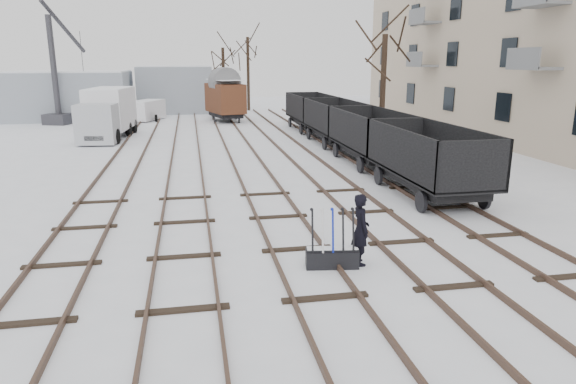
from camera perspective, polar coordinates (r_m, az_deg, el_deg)
name	(u,v)px	position (r m, az deg, el deg)	size (l,w,h in m)	color
ground	(297,250)	(13.99, 0.99, -6.46)	(120.00, 120.00, 0.00)	white
tracks	(244,157)	(27.05, -4.91, 3.90)	(13.90, 52.00, 0.16)	black
shed_left	(70,95)	(49.96, -23.02, 9.92)	(10.00, 8.00, 4.10)	#9AA3AD
shed_right	(175,89)	(52.88, -12.41, 11.12)	(7.00, 6.00, 4.50)	#9AA3AD
ground_frame	(332,256)	(12.82, 4.93, -7.14)	(1.35, 0.60, 1.49)	black
worker	(361,229)	(12.91, 8.08, -4.13)	(0.66, 0.44, 1.82)	black
freight_wagon_a	(428,170)	(19.96, 15.26, 2.36)	(2.54, 6.35, 2.59)	black
freight_wagon_b	(370,144)	(25.77, 9.10, 5.32)	(2.54, 6.35, 2.59)	black
freight_wagon_c	(335,128)	(31.80, 5.21, 7.14)	(2.54, 6.35, 2.59)	black
freight_wagon_d	(311,117)	(37.95, 2.55, 8.36)	(2.54, 6.35, 2.59)	black
box_van_wagon	(225,97)	(43.74, -7.01, 10.41)	(3.45, 4.97, 3.45)	black
lorry	(108,113)	(35.70, -19.40, 8.27)	(2.87, 7.31, 3.24)	black
panel_van	(147,110)	(45.88, -15.39, 8.78)	(3.04, 4.19, 1.70)	silver
crane	(57,93)	(45.61, -24.27, 10.04)	(2.45, 5.66, 9.50)	#333238
tree_near	(383,95)	(28.84, 10.46, 10.57)	(0.30, 0.30, 6.34)	black
tree_far_left	(224,80)	(53.02, -7.16, 12.28)	(0.30, 0.30, 6.22)	black
tree_far_right	(248,74)	(53.37, -4.44, 12.91)	(0.30, 0.30, 7.25)	black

